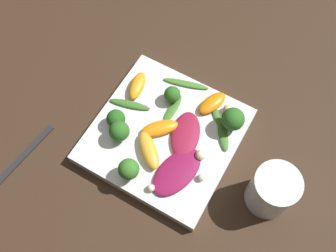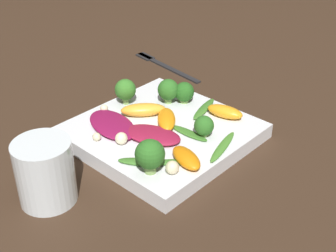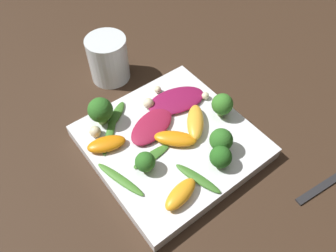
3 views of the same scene
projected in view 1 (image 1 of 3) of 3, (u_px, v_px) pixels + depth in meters
The scene contains 24 objects.
ground_plane at pixel (165, 138), 0.72m from camera, with size 2.40×2.40×0.00m, color #382619.
plate at pixel (165, 136), 0.71m from camera, with size 0.25×0.25×0.02m.
drinking_glass at pixel (272, 191), 0.63m from camera, with size 0.07×0.07×0.09m.
fork at pixel (4, 175), 0.68m from camera, with size 0.19×0.04×0.01m.
radicchio_leaf_0 at pixel (177, 172), 0.66m from camera, with size 0.11×0.08×0.01m.
radicchio_leaf_1 at pixel (186, 134), 0.69m from camera, with size 0.10×0.08×0.01m.
orange_segment_0 at pixel (137, 86), 0.73m from camera, with size 0.06×0.04×0.02m.
orange_segment_1 at pixel (212, 103), 0.71m from camera, with size 0.07×0.05×0.02m.
orange_segment_2 at pixel (149, 150), 0.67m from camera, with size 0.07×0.07×0.02m.
orange_segment_3 at pixel (161, 126), 0.69m from camera, with size 0.07×0.07×0.02m.
broccoli_floret_0 at pixel (172, 95), 0.71m from camera, with size 0.03×0.03×0.03m.
broccoli_floret_1 at pixel (129, 169), 0.64m from camera, with size 0.04×0.04×0.04m.
broccoli_floret_2 at pixel (116, 119), 0.69m from camera, with size 0.03×0.03×0.04m.
broccoli_floret_3 at pixel (119, 131), 0.67m from camera, with size 0.04×0.04×0.04m.
broccoli_floret_4 at pixel (233, 119), 0.68m from camera, with size 0.04×0.04×0.05m.
arugula_sprig_0 at pixel (217, 116), 0.71m from camera, with size 0.07×0.07×0.00m.
arugula_sprig_1 at pixel (186, 84), 0.74m from camera, with size 0.04×0.09×0.01m.
arugula_sprig_2 at pixel (130, 104), 0.72m from camera, with size 0.03×0.08×0.01m.
arugula_sprig_3 at pixel (172, 109), 0.71m from camera, with size 0.07×0.02×0.00m.
arugula_sprig_4 at pixel (223, 135), 0.69m from camera, with size 0.06×0.05×0.01m.
macadamia_nut_0 at pixel (201, 177), 0.65m from camera, with size 0.01×0.01×0.01m.
macadamia_nut_1 at pixel (151, 188), 0.64m from camera, with size 0.01×0.01×0.01m.
macadamia_nut_2 at pixel (228, 109), 0.70m from camera, with size 0.02×0.02×0.02m.
macadamia_nut_3 at pixel (201, 155), 0.67m from camera, with size 0.02×0.02×0.02m.
Camera 1 is at (-0.25, -0.15, 0.66)m, focal length 42.00 mm.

